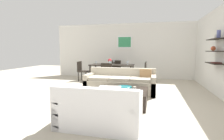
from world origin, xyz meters
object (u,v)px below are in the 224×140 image
Objects in this scene: wine_glass_right_near at (127,62)px; centerpiece_vase at (110,61)px; wine_glass_right_far at (128,62)px; dining_chair_left_near at (82,70)px; dining_chair_head at (116,68)px; coffee_table at (122,97)px; dining_chair_foot at (107,72)px; decorative_bowl at (125,88)px; dining_chair_right_far at (143,70)px; loveseat_white at (100,110)px; candle_jar at (135,88)px; sofa_beige at (121,84)px; wine_glass_left_near at (96,62)px; wine_glass_foot at (110,62)px; dining_table at (112,66)px; dining_chair_right_near at (143,71)px; wine_glass_head at (114,61)px.

wine_glass_right_near is 0.61× the size of centerpiece_vase.
wine_glass_right_near is 0.90× the size of wine_glass_right_far.
dining_chair_left_near is at bearing -172.87° from centerpiece_vase.
wine_glass_right_near is at bearing -53.67° from dining_chair_head.
dining_chair_head is at bearing 104.26° from coffee_table.
wine_glass_right_near reaches higher than dining_chair_foot.
decorative_bowl is 3.41m from dining_chair_right_far.
dining_chair_right_far is at bearing 84.24° from loveseat_white.
dining_chair_left_near is 1.71m from dining_chair_head.
centerpiece_vase is at bearing 114.74° from candle_jar.
wine_glass_left_near reaches higher than sofa_beige.
wine_glass_left_near is 0.74× the size of wine_glass_foot.
decorative_bowl is 3.15m from wine_glass_right_near.
candle_jar is at bearing -56.04° from wine_glass_left_near.
dining_table is 11.82× the size of wine_glass_right_near.
wine_glass_right_near is at bearing -5.12° from centerpiece_vase.
wine_glass_right_near is (-0.34, 3.14, 0.67)m from coffee_table.
dining_chair_foot reaches higher than decorative_bowl.
dining_chair_right_far and dining_chair_head have the same top height.
wine_glass_right_near is (-0.40, 3.09, 0.44)m from decorative_bowl.
sofa_beige is 1.26m from decorative_bowl.
sofa_beige is 2.55× the size of dining_chair_head.
wine_glass_foot reaches higher than dining_chair_right_near.
dining_chair_head reaches higher than decorative_bowl.
dining_chair_head is (-1.04, 4.09, 0.31)m from coffee_table.
loveseat_white is 4.80m from wine_glass_left_near.
dining_table reaches higher than decorative_bowl.
wine_glass_right_near is at bearing 92.16° from sofa_beige.
wine_glass_right_near is (-0.66, -0.31, 0.36)m from dining_chair_right_far.
candle_jar is at bearing -69.10° from wine_glass_head.
dining_chair_right_far is 1.52m from centerpiece_vase.
dining_chair_left_near is at bearing 132.53° from candle_jar.
wine_glass_left_near is at bearing -171.21° from dining_table.
dining_chair_right_near reaches higher than decorative_bowl.
dining_table is 2.17× the size of dining_chair_right_near.
wine_glass_right_near is 0.87× the size of wine_glass_foot.
dining_chair_right_near is (0.01, 2.95, 0.09)m from candle_jar.
loveseat_white is 1.68× the size of dining_chair_right_near.
loveseat_white is at bearing -79.21° from dining_table.
dining_table is at bearing -90.00° from dining_chair_head.
coffee_table is 1.41× the size of dining_chair_right_far.
decorative_bowl is at bearing -74.81° from dining_chair_head.
wine_glass_right_near reaches higher than candle_jar.
dining_chair_right_far is 1.00× the size of dining_chair_head.
wine_glass_left_near is 0.52× the size of centerpiece_vase.
centerpiece_vase is at bearing 96.15° from dining_chair_foot.
wine_glass_foot reaches higher than loveseat_white.
dining_chair_foot is at bearing -133.59° from wine_glass_right_near.
loveseat_white is 4.71m from centerpiece_vase.
wine_glass_left_near is 1.42m from wine_glass_right_far.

